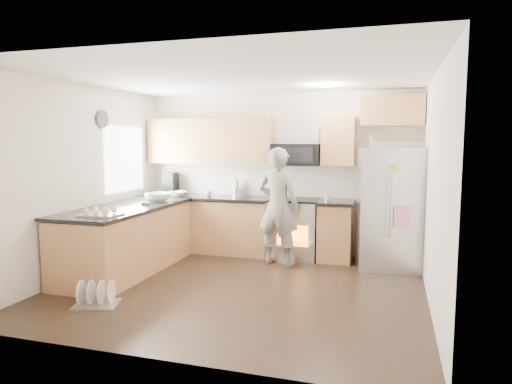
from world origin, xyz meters
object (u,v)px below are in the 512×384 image
(refrigerator, at_px, (388,209))
(dish_rack, at_px, (97,299))
(stove_range, at_px, (294,215))
(person, at_px, (278,206))

(refrigerator, bearing_deg, dish_rack, -150.79)
(stove_range, relative_size, person, 1.03)
(person, distance_m, dish_rack, 2.84)
(stove_range, height_order, dish_rack, stove_range)
(person, relative_size, dish_rack, 3.11)
(stove_range, height_order, person, stove_range)
(person, bearing_deg, dish_rack, 66.98)
(stove_range, bearing_deg, person, -105.80)
(refrigerator, height_order, person, person)
(refrigerator, bearing_deg, stove_range, 160.30)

